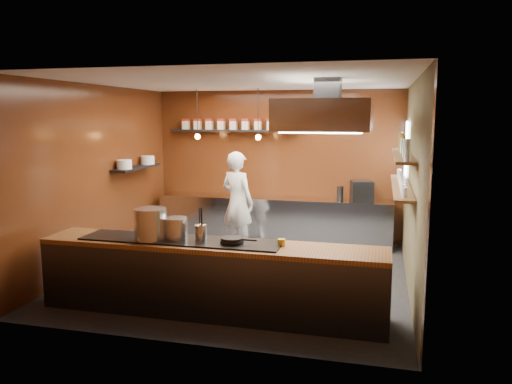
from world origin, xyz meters
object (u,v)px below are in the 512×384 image
(extractor_hood, at_px, (327,115))
(chef, at_px, (237,202))
(stockpot_large, at_px, (151,224))
(stockpot_small, at_px, (176,228))
(espresso_machine, at_px, (362,191))

(extractor_hood, height_order, chef, extractor_hood)
(extractor_hood, bearing_deg, stockpot_large, -148.20)
(chef, bearing_deg, stockpot_large, 108.02)
(stockpot_small, bearing_deg, extractor_hood, 34.29)
(espresso_machine, bearing_deg, extractor_hood, -112.02)
(stockpot_small, bearing_deg, espresso_machine, 59.66)
(extractor_hood, distance_m, chef, 2.92)
(extractor_hood, distance_m, stockpot_large, 2.79)
(stockpot_small, height_order, chef, chef)
(extractor_hood, relative_size, espresso_machine, 5.09)
(espresso_machine, distance_m, chef, 2.34)
(chef, bearing_deg, espresso_machine, -136.48)
(chef, bearing_deg, stockpot_small, 114.00)
(stockpot_large, bearing_deg, espresso_machine, 56.80)
(espresso_machine, xyz_separation_m, chef, (-2.19, -0.81, -0.17))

